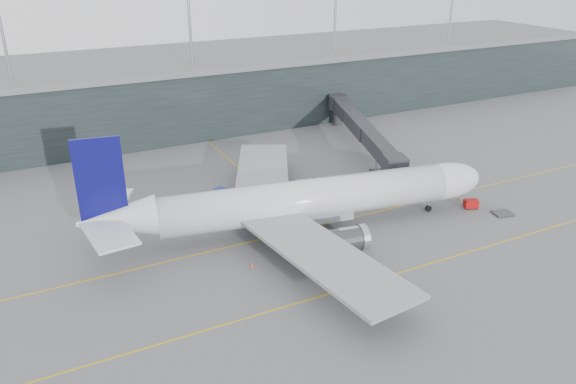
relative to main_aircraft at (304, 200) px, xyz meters
name	(u,v)px	position (x,y,z in m)	size (l,w,h in m)	color
ground	(267,224)	(-3.93, 4.15, -4.69)	(320.00, 320.00, 0.00)	#595A5E
taxiline_a	(279,235)	(-3.93, 0.15, -4.68)	(160.00, 0.25, 0.02)	#C09B12
taxiline_b	(337,291)	(-3.93, -15.85, -4.68)	(160.00, 0.25, 0.02)	#C09B12
taxiline_lead_main	(246,173)	(1.07, 24.15, -4.68)	(0.25, 60.00, 0.02)	#C09B12
terminal	(160,91)	(-3.93, 62.15, 2.93)	(240.00, 36.00, 29.00)	black
main_aircraft	(304,200)	(0.00, 0.00, 0.00)	(59.51, 55.31, 16.72)	silver
jet_bridge	(347,124)	(24.68, 27.77, 0.53)	(17.53, 44.95, 6.97)	#26272A
gse_cart	(471,204)	(26.97, -5.43, -3.90)	(2.42, 1.97, 1.42)	#A20B0B
baggage_dolly	(503,213)	(29.85, -9.35, -4.52)	(2.86, 2.28, 0.29)	#333337
uld_a	(216,199)	(-8.40, 14.01, -3.73)	(2.07, 1.68, 1.84)	#343539
uld_b	(220,195)	(-7.28, 14.92, -3.60)	(2.74, 2.44, 2.08)	#343539
uld_c	(245,190)	(-2.70, 15.46, -3.77)	(2.38, 2.18, 1.75)	#343539
cone_nose	(458,198)	(27.49, -2.14, -4.35)	(0.42, 0.42, 0.68)	orange
cone_wing_stbd	(389,274)	(3.55, -16.02, -4.32)	(0.47, 0.47, 0.74)	#D73E0B
cone_wing_port	(278,186)	(3.44, 15.73, -4.34)	(0.45, 0.45, 0.71)	#CC430B
cone_tail	(252,264)	(-10.80, -6.06, -4.38)	(0.40, 0.40, 0.63)	#ED420D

